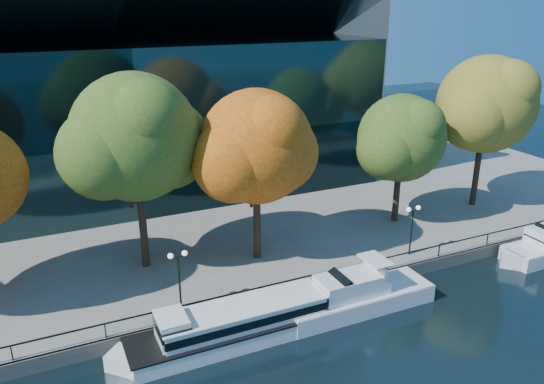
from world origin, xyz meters
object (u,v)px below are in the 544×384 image
tree_3 (259,149)px  tree_5 (488,106)px  cruiser_near (352,296)px  tour_boat (231,325)px  tree_4 (403,140)px  lamp_2 (412,219)px  tree_2 (138,140)px  lamp_1 (178,267)px

tree_3 → tree_5: tree_5 is taller
tree_5 → cruiser_near: bearing=-154.8°
tour_boat → tree_4: tree_4 is taller
cruiser_near → lamp_2: lamp_2 is taller
cruiser_near → tree_2: 18.02m
tree_2 → lamp_2: tree_2 is taller
tour_boat → tree_3: (5.31, 7.87, 8.46)m
tour_boat → tree_4: (19.34, 9.27, 7.27)m
tour_boat → tree_2: bearing=105.6°
tree_4 → tree_5: (9.34, 0.07, 2.10)m
tree_3 → tree_4: size_ratio=1.14×
tree_3 → tree_5: (23.37, 1.47, 0.91)m
tour_boat → tree_4: size_ratio=1.28×
tree_2 → tree_5: bearing=-1.2°
tour_boat → tree_2: size_ratio=1.02×
tour_boat → tree_5: tree_5 is taller
tree_5 → lamp_1: 32.13m
lamp_1 → lamp_2: size_ratio=1.00×
tree_3 → lamp_2: size_ratio=3.22×
tour_boat → tree_2: tree_2 is taller
tour_boat → lamp_1: (-2.20, 3.33, 2.80)m
tree_2 → tree_5: 31.49m
tree_4 → lamp_2: 8.11m
tour_boat → tree_5: bearing=18.0°
tree_3 → lamp_1: (-7.51, -4.54, -5.65)m
tree_4 → tour_boat: bearing=-154.4°
tour_boat → tree_3: size_ratio=1.12×
cruiser_near → tree_2: (-11.39, 10.12, 9.63)m
tree_4 → tree_2: bearing=178.1°
tour_boat → tree_3: 12.72m
cruiser_near → tree_4: size_ratio=1.04×
tree_3 → tour_boat: bearing=-124.0°
tour_boat → lamp_1: bearing=123.4°
tree_4 → tree_5: 9.58m
tree_3 → lamp_2: 12.99m
lamp_2 → lamp_1: bearing=180.0°
cruiser_near → tree_3: 12.16m
tour_boat → lamp_2: size_ratio=3.62×
tour_boat → lamp_2: lamp_2 is taller
tour_boat → cruiser_near: (8.59, -0.11, -0.11)m
tree_2 → lamp_1: size_ratio=3.56×
tree_3 → tree_5: size_ratio=0.92×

